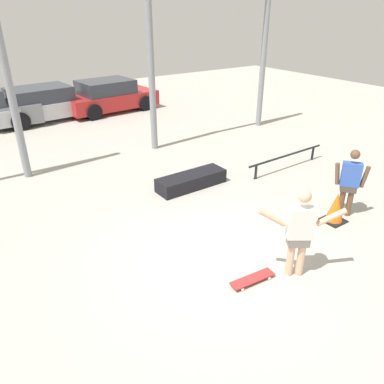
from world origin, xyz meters
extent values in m
plane|color=#B2ADA3|center=(0.00, 0.00, 0.00)|extent=(36.00, 36.00, 0.00)
cylinder|color=#DBAD89|center=(0.70, -1.10, 0.38)|extent=(0.13, 0.13, 0.76)
cylinder|color=#DBAD89|center=(0.84, -1.20, 0.38)|extent=(0.13, 0.13, 0.76)
cube|color=slate|center=(0.77, -1.15, 0.70)|extent=(0.41, 0.36, 0.17)
cube|color=silver|center=(0.77, -1.15, 1.04)|extent=(0.46, 0.41, 0.55)
sphere|color=#DBAD89|center=(0.77, -1.15, 1.52)|extent=(0.21, 0.21, 0.21)
cylinder|color=#DBAD89|center=(0.37, -0.88, 1.14)|extent=(0.46, 0.35, 0.34)
cylinder|color=#DBAD89|center=(1.16, -1.42, 1.14)|extent=(0.46, 0.35, 0.34)
cube|color=red|center=(0.04, -0.90, 0.07)|extent=(0.84, 0.28, 0.01)
cylinder|color=silver|center=(0.33, -0.81, 0.03)|extent=(0.06, 0.04, 0.05)
cylinder|color=silver|center=(0.31, -1.03, 0.03)|extent=(0.06, 0.04, 0.05)
cylinder|color=silver|center=(-0.23, -0.77, 0.03)|extent=(0.06, 0.04, 0.05)
cylinder|color=silver|center=(-0.25, -0.98, 0.03)|extent=(0.06, 0.04, 0.05)
cube|color=black|center=(1.30, 2.75, 0.18)|extent=(1.86, 0.62, 0.35)
cylinder|color=black|center=(4.21, 2.20, 0.40)|extent=(2.92, 0.13, 0.06)
cylinder|color=black|center=(3.01, 2.18, 0.20)|extent=(0.07, 0.07, 0.40)
cylinder|color=black|center=(5.40, 2.23, 0.20)|extent=(0.07, 0.07, 0.40)
cylinder|color=gray|center=(-1.99, 5.86, 2.60)|extent=(0.20, 0.20, 5.20)
cylinder|color=gray|center=(1.99, 5.86, 2.60)|extent=(0.20, 0.20, 5.20)
cylinder|color=gray|center=(6.63, 5.86, 2.60)|extent=(0.20, 0.20, 5.20)
cylinder|color=black|center=(-1.10, 12.14, 0.31)|extent=(0.63, 0.24, 0.62)
cylinder|color=black|center=(-1.15, 10.39, 0.31)|extent=(0.63, 0.24, 0.62)
cube|color=#B7BABF|center=(0.08, 11.37, 0.49)|extent=(4.34, 2.17, 0.59)
cube|color=#2D333D|center=(-0.09, 11.36, 1.06)|extent=(2.45, 1.86, 0.55)
cylinder|color=black|center=(1.30, 12.37, 0.34)|extent=(0.71, 0.28, 0.69)
cylinder|color=black|center=(1.45, 10.60, 0.34)|extent=(0.71, 0.28, 0.69)
cylinder|color=black|center=(-1.30, 12.14, 0.34)|extent=(0.71, 0.28, 0.69)
cylinder|color=black|center=(-1.14, 10.38, 0.34)|extent=(0.71, 0.28, 0.69)
cube|color=red|center=(2.81, 11.19, 0.48)|extent=(4.09, 2.12, 0.61)
cube|color=#2D333D|center=(2.65, 11.18, 1.07)|extent=(2.30, 1.83, 0.56)
cylinder|color=black|center=(3.96, 12.17, 0.32)|extent=(0.66, 0.27, 0.65)
cylinder|color=black|center=(4.10, 10.40, 0.32)|extent=(0.66, 0.27, 0.65)
cylinder|color=black|center=(1.52, 11.98, 0.32)|extent=(0.66, 0.27, 0.65)
cylinder|color=black|center=(1.65, 10.21, 0.32)|extent=(0.66, 0.27, 0.65)
cylinder|color=brown|center=(3.34, -0.43, 0.36)|extent=(0.12, 0.12, 0.72)
cylinder|color=brown|center=(3.24, -0.30, 0.36)|extent=(0.12, 0.12, 0.72)
cube|color=#4C4238|center=(3.29, -0.36, 0.66)|extent=(0.35, 0.38, 0.16)
cube|color=#3359B2|center=(3.29, -0.36, 0.98)|extent=(0.40, 0.43, 0.52)
sphere|color=brown|center=(3.29, -0.36, 1.43)|extent=(0.20, 0.20, 0.20)
cylinder|color=brown|center=(3.46, -0.58, 0.96)|extent=(0.17, 0.18, 0.49)
cylinder|color=brown|center=(3.12, -0.15, 0.96)|extent=(0.17, 0.18, 0.49)
cube|color=black|center=(2.86, -0.42, 0.01)|extent=(0.46, 0.46, 0.03)
cone|color=orange|center=(2.86, -0.42, 0.35)|extent=(0.36, 0.36, 0.64)
camera|label=1|loc=(-3.64, -4.42, 4.19)|focal=35.00mm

